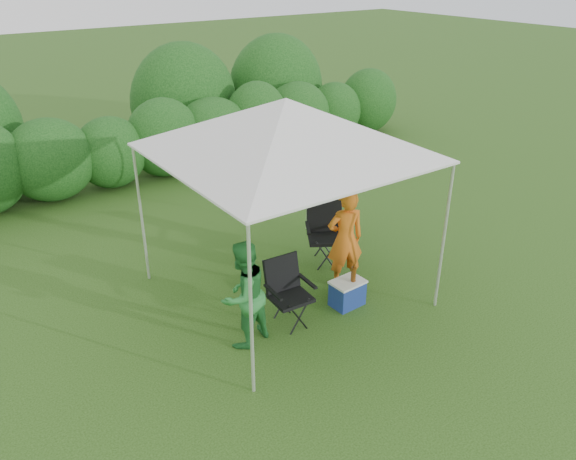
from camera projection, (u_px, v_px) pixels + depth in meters
ground at (307, 307)px, 7.85m from camera, size 70.00×70.00×0.00m
hedge at (139, 144)px, 11.91m from camera, size 14.72×1.53×1.80m
canopy at (286, 127)px, 7.13m from camera, size 3.10×3.10×2.83m
chair_right at (325, 229)px, 8.82m from camera, size 0.77×0.75×0.98m
chair_left at (287, 287)px, 7.34m from camera, size 0.59×0.54×0.91m
man at (345, 239)px, 8.07m from camera, size 0.63×0.52×1.50m
woman at (243, 295)px, 6.83m from camera, size 0.81×0.70×1.41m
cooler at (347, 293)px, 7.81m from camera, size 0.47×0.35×0.38m
bottle at (354, 273)px, 7.67m from camera, size 0.07×0.07×0.27m
lawn_toy at (350, 164)px, 12.81m from camera, size 0.54×0.45×0.27m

